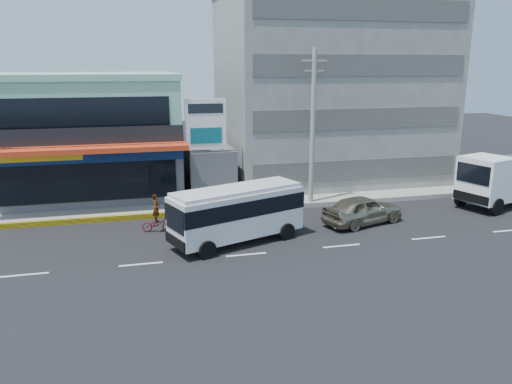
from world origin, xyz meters
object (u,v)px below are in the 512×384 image
sedan (363,210)px  motorcycle_rider (157,220)px  tanker_truck (509,177)px  minibus (237,210)px  concrete_building (328,90)px  utility_pole_near (313,127)px  satellite_dish (210,147)px  billboard (206,130)px  shop_building (89,138)px

sedan → motorcycle_rider: bearing=66.4°
tanker_truck → minibus: bearing=-170.9°
concrete_building → utility_pole_near: concrete_building is taller
satellite_dish → billboard: 2.31m
billboard → utility_pole_near: 6.75m
concrete_building → billboard: 12.17m
tanker_truck → concrete_building: bearing=131.0°
sedan → billboard: bearing=36.4°
minibus → sedan: size_ratio=1.48×
billboard → utility_pole_near: bearing=-15.5°
concrete_building → billboard: (-10.50, -5.80, -2.07)m
sedan → minibus: bearing=82.9°
sedan → motorcycle_rider: 11.70m
shop_building → concrete_building: bearing=3.4°
shop_building → motorcycle_rider: shop_building is taller
minibus → motorcycle_rider: (-3.95, 2.71, -1.04)m
shop_building → tanker_truck: bearing=-18.8°
shop_building → minibus: size_ratio=1.69×
shop_building → satellite_dish: shop_building is taller
billboard → sedan: size_ratio=1.40×
utility_pole_near → motorcycle_rider: size_ratio=4.67×
utility_pole_near → sedan: utility_pole_near is taller
shop_building → minibus: (7.95, -12.14, -2.25)m
billboard → tanker_truck: bearing=-12.8°
satellite_dish → tanker_truck: satellite_dish is taller
concrete_building → motorcycle_rider: bearing=-143.2°
satellite_dish → motorcycle_rider: satellite_dish is taller
concrete_building → billboard: concrete_building is taller
utility_pole_near → sedan: bearing=-69.2°
billboard → minibus: billboard is taller
concrete_building → minibus: (-10.05, -13.19, -5.25)m
shop_building → satellite_dish: 8.54m
billboard → tanker_truck: (19.34, -4.38, -3.11)m
concrete_building → minibus: size_ratio=2.18×
tanker_truck → motorcycle_rider: size_ratio=4.18×
satellite_dish → motorcycle_rider: size_ratio=0.70×
shop_building → utility_pole_near: (14.00, -6.55, 1.15)m
minibus → tanker_truck: 19.13m
billboard → utility_pole_near: utility_pole_near is taller
shop_building → tanker_truck: (26.84, -9.12, -2.18)m
utility_pole_near → minibus: 8.92m
minibus → sedan: (7.67, 1.32, -0.90)m
satellite_dish → tanker_truck: bearing=-18.2°
shop_building → utility_pole_near: bearing=-25.1°
utility_pole_near → motorcycle_rider: utility_pole_near is taller
minibus → billboard: bearing=93.5°
shop_building → concrete_building: (18.00, 1.05, 3.00)m
billboard → motorcycle_rider: bearing=-126.8°
satellite_dish → billboard: billboard is taller
shop_building → utility_pole_near: utility_pole_near is taller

